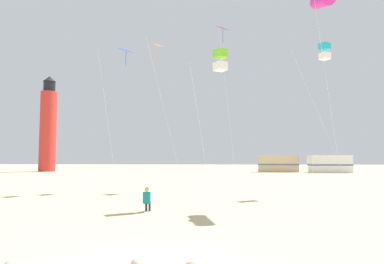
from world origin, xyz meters
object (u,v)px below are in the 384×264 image
object	(u,v)px
lighthouse_distant	(48,126)
kite_box_cyan	(325,52)
kite_flyer_standing	(147,199)
kite_box_lime	(220,60)
rv_van_white	(330,164)
rv_van_tan	(278,164)
kite_diamond_blue	(125,56)
kite_tube_magenta	(322,0)
kite_diamond_orange	(158,52)
kite_diamond_violet	(223,36)

from	to	relation	value
lighthouse_distant	kite_box_cyan	bearing A→B (deg)	-43.57
kite_flyer_standing	kite_box_lime	distance (m)	8.26
rv_van_white	rv_van_tan	bearing A→B (deg)	162.53
kite_diamond_blue	rv_van_tan	size ratio (longest dim) A/B	1.67
kite_tube_magenta	kite_diamond_orange	bearing A→B (deg)	139.40
kite_box_lime	kite_diamond_orange	bearing A→B (deg)	117.99
kite_diamond_orange	kite_diamond_blue	size ratio (longest dim) A/B	1.08
rv_van_tan	rv_van_white	distance (m)	8.03
kite_diamond_violet	rv_van_tan	size ratio (longest dim) A/B	2.06
kite_flyer_standing	kite_tube_magenta	xyz separation A→B (m)	(9.07, 2.08, 10.41)
kite_tube_magenta	kite_diamond_blue	xyz separation A→B (m)	(-12.53, 7.18, -0.76)
kite_tube_magenta	lighthouse_distant	size ratio (longest dim) A/B	0.70
kite_box_lime	rv_van_white	size ratio (longest dim) A/B	1.30
kite_box_cyan	kite_tube_magenta	world-z (taller)	kite_tube_magenta
kite_tube_magenta	lighthouse_distant	world-z (taller)	lighthouse_distant
kite_box_lime	rv_van_white	world-z (taller)	kite_box_lime
rv_van_tan	kite_flyer_standing	bearing A→B (deg)	-106.75
kite_flyer_standing	kite_box_cyan	xyz separation A→B (m)	(11.05, 7.47, 9.26)
kite_box_cyan	rv_van_tan	world-z (taller)	kite_box_cyan
kite_box_lime	lighthouse_distant	xyz separation A→B (m)	(-28.36, 39.49, 0.07)
kite_flyer_standing	lighthouse_distant	world-z (taller)	lighthouse_distant
kite_diamond_violet	kite_box_lime	world-z (taller)	kite_diamond_violet
kite_diamond_violet	rv_van_white	size ratio (longest dim) A/B	2.10
kite_box_lime	rv_van_tan	xyz separation A→B (m)	(11.36, 38.94, -6.38)
lighthouse_distant	kite_diamond_blue	bearing A→B (deg)	-56.55
lighthouse_distant	rv_van_tan	world-z (taller)	lighthouse_distant
kite_diamond_violet	kite_box_lime	distance (m)	10.77
kite_diamond_blue	rv_van_white	bearing A→B (deg)	48.46
kite_flyer_standing	kite_box_lime	world-z (taller)	kite_box_lime
kite_diamond_violet	kite_diamond_blue	distance (m)	8.42
kite_diamond_orange	kite_tube_magenta	bearing A→B (deg)	-40.60
kite_diamond_orange	kite_tube_magenta	xyz separation A→B (m)	(10.13, -8.68, -0.06)
kite_flyer_standing	kite_box_lime	size ratio (longest dim) A/B	0.14
kite_box_lime	lighthouse_distant	world-z (taller)	lighthouse_distant
kite_diamond_orange	kite_diamond_blue	bearing A→B (deg)	-148.01
kite_diamond_violet	lighthouse_distant	distance (m)	41.98
rv_van_tan	kite_diamond_blue	bearing A→B (deg)	-116.81
kite_box_cyan	kite_tube_magenta	xyz separation A→B (m)	(-1.99, -5.40, 1.15)
kite_diamond_violet	kite_box_cyan	size ratio (longest dim) A/B	1.29
kite_diamond_violet	lighthouse_distant	size ratio (longest dim) A/B	0.81
kite_diamond_violet	kite_diamond_blue	world-z (taller)	kite_diamond_violet
kite_box_lime	kite_diamond_blue	world-z (taller)	kite_diamond_blue
kite_diamond_violet	kite_diamond_orange	world-z (taller)	kite_diamond_violet
kite_diamond_violet	rv_van_white	bearing A→B (deg)	55.81
kite_diamond_orange	kite_diamond_violet	bearing A→B (deg)	9.88
rv_van_white	kite_flyer_standing	bearing A→B (deg)	-120.39
kite_diamond_blue	kite_flyer_standing	bearing A→B (deg)	-69.52
kite_diamond_violet	kite_diamond_blue	xyz separation A→B (m)	(-7.71, -2.42, -2.36)
kite_tube_magenta	rv_van_white	bearing A→B (deg)	69.74
lighthouse_distant	rv_van_white	distance (m)	47.91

